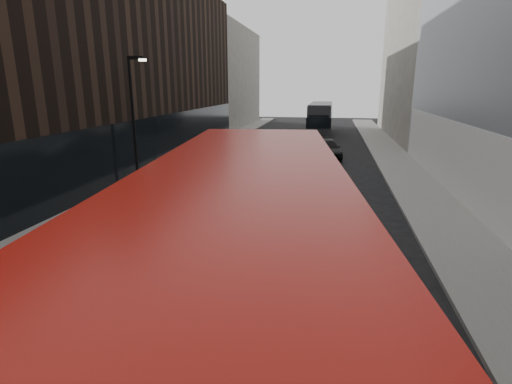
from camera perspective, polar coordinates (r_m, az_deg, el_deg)
The scene contains 11 objects.
sidewalk_right at distance 28.95m, azimuth 20.11°, elevation 3.06°, with size 3.00×80.00×0.15m, color slate.
sidewalk_left at distance 30.46m, azimuth -10.04°, elevation 4.31°, with size 2.00×80.00×0.15m, color slate.
building_victorian at distance 47.96m, azimuth 22.34°, elevation 18.81°, with size 6.50×24.00×21.00m.
building_left_mid at distance 35.93m, azimuth -13.13°, elevation 16.86°, with size 5.00×24.00×14.00m, color black.
building_left_far at distance 56.79m, azimuth -3.93°, elevation 15.91°, with size 5.00×20.00×13.00m, color slate.
street_lamp at distance 23.69m, azimuth -17.01°, elevation 10.89°, with size 1.06×0.22×7.00m.
red_bus at distance 4.86m, azimuth -3.19°, elevation -24.04°, with size 4.00×11.73×4.66m.
grey_bus at distance 48.41m, azimuth 9.21°, elevation 10.47°, with size 2.69×11.10×3.57m.
car_a at distance 19.26m, azimuth 9.30°, elevation -0.20°, with size 1.51×3.75×1.28m, color black.
car_b at distance 29.43m, azimuth 6.34°, elevation 5.44°, with size 1.62×4.66×1.53m, color #919498.
car_c at distance 32.10m, azimuth 9.95°, elevation 6.06°, with size 2.08×5.11×1.48m, color black.
Camera 1 is at (2.65, -2.99, 5.65)m, focal length 28.00 mm.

